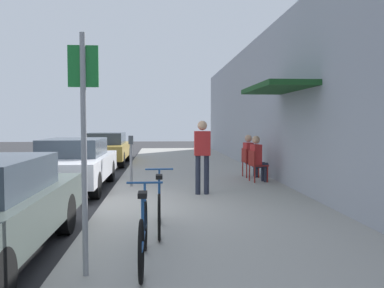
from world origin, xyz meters
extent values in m
plane|color=#2D2D30|center=(0.00, 0.00, 0.00)|extent=(60.00, 60.00, 0.00)
cube|color=#9E9B93|center=(2.25, 2.00, 0.06)|extent=(4.50, 32.00, 0.12)
cube|color=#999EA8|center=(4.65, 2.00, 2.34)|extent=(0.30, 32.00, 4.68)
cube|color=#19471E|center=(3.95, 1.45, 2.60)|extent=(1.10, 2.80, 0.12)
cylinder|color=black|center=(-0.31, -1.44, 0.32)|extent=(0.22, 0.64, 0.64)
cube|color=silver|center=(-1.10, 2.85, 0.60)|extent=(1.80, 4.40, 0.57)
cube|color=#333D47|center=(-1.10, 3.00, 1.12)|extent=(1.48, 2.11, 0.46)
cylinder|color=black|center=(-0.31, 4.21, 0.32)|extent=(0.22, 0.64, 0.64)
cylinder|color=black|center=(-1.89, 4.21, 0.32)|extent=(0.22, 0.64, 0.64)
cylinder|color=black|center=(-0.31, 1.48, 0.32)|extent=(0.22, 0.64, 0.64)
cylinder|color=black|center=(-1.89, 1.48, 0.32)|extent=(0.22, 0.64, 0.64)
cube|color=#A58433|center=(-1.10, 9.15, 0.60)|extent=(1.80, 4.40, 0.56)
cube|color=#333D47|center=(-1.10, 9.30, 1.12)|extent=(1.48, 2.11, 0.47)
cylinder|color=black|center=(-0.31, 10.51, 0.32)|extent=(0.22, 0.64, 0.64)
cylinder|color=black|center=(-1.89, 10.51, 0.32)|extent=(0.22, 0.64, 0.64)
cylinder|color=black|center=(-0.31, 7.78, 0.32)|extent=(0.22, 0.64, 0.64)
cylinder|color=black|center=(-1.89, 7.78, 0.32)|extent=(0.22, 0.64, 0.64)
cylinder|color=slate|center=(0.45, 2.51, 0.67)|extent=(0.07, 0.07, 1.10)
cube|color=#383D42|center=(0.45, 2.51, 1.33)|extent=(0.12, 0.10, 0.22)
cylinder|color=gray|center=(0.40, -3.53, 1.42)|extent=(0.06, 0.06, 2.60)
cube|color=#19722D|center=(0.40, -3.51, 2.37)|extent=(0.32, 0.02, 0.44)
torus|color=black|center=(1.01, -2.72, 0.45)|extent=(0.04, 0.66, 0.66)
torus|color=black|center=(1.01, -3.77, 0.45)|extent=(0.04, 0.66, 0.66)
cylinder|color=#1E4C8C|center=(1.01, -3.25, 0.45)|extent=(0.04, 1.05, 0.04)
cylinder|color=#1E4C8C|center=(1.01, -3.40, 0.70)|extent=(0.04, 0.04, 0.50)
cube|color=black|center=(1.01, -3.40, 0.97)|extent=(0.10, 0.20, 0.06)
cylinder|color=#1E4C8C|center=(1.01, -2.77, 0.73)|extent=(0.03, 0.03, 0.56)
cylinder|color=#1E4C8C|center=(1.01, -2.77, 1.01)|extent=(0.46, 0.03, 0.03)
torus|color=black|center=(1.19, -1.26, 0.45)|extent=(0.04, 0.66, 0.66)
torus|color=black|center=(1.19, -2.31, 0.45)|extent=(0.04, 0.66, 0.66)
cylinder|color=#1E4C8C|center=(1.19, -1.79, 0.45)|extent=(0.04, 1.05, 0.04)
cylinder|color=#1E4C8C|center=(1.19, -1.94, 0.70)|extent=(0.04, 0.04, 0.50)
cube|color=black|center=(1.19, -1.94, 0.97)|extent=(0.10, 0.20, 0.06)
cylinder|color=#1E4C8C|center=(1.19, -1.31, 0.73)|extent=(0.03, 0.03, 0.56)
cylinder|color=#1E4C8C|center=(1.19, -1.31, 1.01)|extent=(0.46, 0.03, 0.03)
cylinder|color=maroon|center=(4.11, 3.27, 0.34)|extent=(0.04, 0.04, 0.45)
cylinder|color=maroon|center=(4.17, 2.89, 0.34)|extent=(0.04, 0.04, 0.45)
cylinder|color=maroon|center=(3.73, 3.21, 0.34)|extent=(0.04, 0.04, 0.45)
cylinder|color=maroon|center=(3.79, 2.83, 0.34)|extent=(0.04, 0.04, 0.45)
cube|color=maroon|center=(3.95, 3.05, 0.59)|extent=(0.50, 0.50, 0.03)
cube|color=maroon|center=(3.75, 3.02, 0.79)|extent=(0.10, 0.44, 0.40)
cylinder|color=#232838|center=(4.11, 3.18, 0.35)|extent=(0.11, 0.11, 0.47)
cylinder|color=#232838|center=(3.98, 3.16, 0.59)|extent=(0.38, 0.19, 0.14)
cylinder|color=#232838|center=(4.14, 2.98, 0.35)|extent=(0.11, 0.11, 0.47)
cylinder|color=#232838|center=(4.01, 2.96, 0.59)|extent=(0.38, 0.19, 0.14)
cube|color=#B22626|center=(3.87, 3.04, 0.89)|extent=(0.27, 0.39, 0.56)
sphere|color=tan|center=(3.87, 3.04, 1.30)|extent=(0.22, 0.22, 0.22)
cylinder|color=maroon|center=(4.12, 4.23, 0.34)|extent=(0.04, 0.04, 0.45)
cylinder|color=maroon|center=(4.16, 3.85, 0.34)|extent=(0.04, 0.04, 0.45)
cylinder|color=maroon|center=(3.74, 4.19, 0.34)|extent=(0.04, 0.04, 0.45)
cylinder|color=maroon|center=(3.78, 3.81, 0.34)|extent=(0.04, 0.04, 0.45)
cube|color=maroon|center=(3.95, 4.02, 0.59)|extent=(0.49, 0.49, 0.03)
cube|color=maroon|center=(3.75, 4.00, 0.79)|extent=(0.08, 0.44, 0.40)
cylinder|color=#232838|center=(4.12, 4.14, 0.35)|extent=(0.11, 0.11, 0.47)
cylinder|color=#232838|center=(3.99, 4.13, 0.59)|extent=(0.37, 0.18, 0.14)
cylinder|color=#232838|center=(4.14, 3.94, 0.35)|extent=(0.11, 0.11, 0.47)
cylinder|color=#232838|center=(4.01, 3.93, 0.59)|extent=(0.37, 0.18, 0.14)
cube|color=#B22626|center=(3.87, 4.01, 0.89)|extent=(0.26, 0.38, 0.56)
sphere|color=tan|center=(3.87, 4.01, 1.30)|extent=(0.22, 0.22, 0.22)
cylinder|color=#232838|center=(2.07, 1.24, 0.57)|extent=(0.12, 0.12, 0.90)
cylinder|color=#232838|center=(2.27, 1.24, 0.57)|extent=(0.12, 0.12, 0.90)
cube|color=#B22626|center=(2.17, 1.24, 1.30)|extent=(0.36, 0.22, 0.56)
sphere|color=tan|center=(2.17, 1.24, 1.71)|extent=(0.22, 0.22, 0.22)
camera|label=1|loc=(1.21, -7.82, 1.77)|focal=37.12mm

